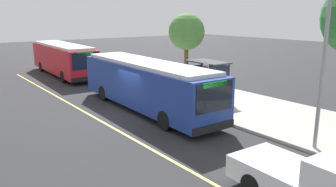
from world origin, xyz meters
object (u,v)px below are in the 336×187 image
object	(u,v)px
route_sign_post	(206,79)
pedestrian_commuter	(222,96)
transit_bus_main	(146,84)
transit_bus_second	(63,58)
waiting_bench	(204,90)

from	to	relation	value
route_sign_post	pedestrian_commuter	distance (m)	1.39
transit_bus_main	route_sign_post	xyz separation A→B (m)	(2.43, 2.53, 0.34)
transit_bus_second	route_sign_post	distance (m)	17.31
transit_bus_main	transit_bus_second	size ratio (longest dim) A/B	1.03
pedestrian_commuter	waiting_bench	bearing A→B (deg)	152.04
transit_bus_second	waiting_bench	world-z (taller)	transit_bus_second
transit_bus_second	waiting_bench	xyz separation A→B (m)	(14.87, 4.32, -0.98)
waiting_bench	route_sign_post	world-z (taller)	route_sign_post
waiting_bench	route_sign_post	distance (m)	3.36
waiting_bench	pedestrian_commuter	size ratio (longest dim) A/B	0.95
transit_bus_second	pedestrian_commuter	distance (m)	18.42
transit_bus_second	route_sign_post	bearing A→B (deg)	7.49
route_sign_post	pedestrian_commuter	xyz separation A→B (m)	(1.08, 0.27, -0.84)
transit_bus_main	transit_bus_second	xyz separation A→B (m)	(-14.74, 0.27, -0.00)
transit_bus_main	pedestrian_commuter	world-z (taller)	transit_bus_main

